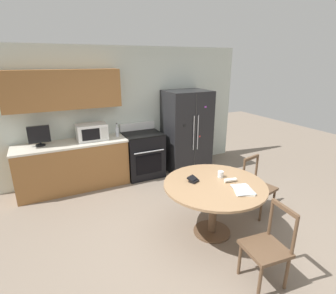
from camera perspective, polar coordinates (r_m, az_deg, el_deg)
The scene contains 15 objects.
ground_plane at distance 3.84m, azimuth 5.31°, elevation -19.05°, with size 14.00×14.00×0.00m, color gray.
back_wall at distance 5.41m, azimuth -11.74°, elevation 8.50°, with size 5.20×0.44×2.60m.
kitchen_counter at distance 5.23m, azimuth -19.84°, elevation -3.82°, with size 1.99×0.64×0.90m.
refrigerator at distance 5.75m, azimuth 4.05°, elevation 3.58°, with size 0.94×0.75×1.73m.
oven_range at distance 5.49m, azimuth -5.47°, elevation -1.52°, with size 0.76×0.68×1.08m.
microwave at distance 5.12m, azimuth -16.25°, elevation 3.17°, with size 0.55×0.37×0.30m.
countertop_tv at distance 5.07m, azimuth -26.26°, elevation 2.31°, with size 0.36×0.16×0.36m.
counter_bottle at distance 5.24m, azimuth -11.03°, elevation 3.34°, with size 0.07×0.07×0.26m.
dining_table at distance 3.64m, azimuth 10.02°, elevation -9.59°, with size 1.37×1.37×0.77m.
dining_chair_right at distance 4.39m, azimuth 18.90°, elevation -8.25°, with size 0.50×0.50×0.90m.
dining_chair_near at distance 3.17m, azimuth 20.78°, elevation -19.80°, with size 0.46×0.46×0.90m.
candle_glass at distance 3.77m, azimuth 11.37°, elevation -5.91°, with size 0.08×0.08×0.09m.
folded_napkin at distance 3.66m, azimuth 13.41°, elevation -7.02°, with size 0.17×0.09×0.05m.
wallet at distance 3.59m, azimuth 5.48°, elevation -7.10°, with size 0.16×0.16×0.07m.
mail_stack at distance 3.47m, azimuth 15.99°, elevation -8.98°, with size 0.33×0.37×0.02m.
Camera 1 is at (-1.65, -2.57, 2.33)m, focal length 28.00 mm.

